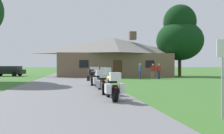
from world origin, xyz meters
name	(u,v)px	position (x,y,z in m)	size (l,w,h in m)	color
ground_plane	(68,83)	(0.00, 20.00, 0.00)	(500.00, 500.00, 0.00)	#386628
asphalt_driveway	(67,84)	(0.00, 18.00, 0.03)	(6.40, 80.00, 0.06)	slate
motorcycle_yellow_nearest_to_camera	(112,86)	(2.15, 8.56, 0.61)	(0.78, 2.08, 1.30)	black
motorcycle_red_second_in_row	(104,82)	(2.06, 11.02, 0.61)	(0.83, 2.08, 1.30)	black
motorcycle_white_third_in_row	(98,79)	(2.05, 13.76, 0.61)	(0.76, 2.08, 1.30)	black
motorcycle_yellow_farthest_in_row	(92,77)	(1.84, 16.57, 0.61)	(0.78, 2.08, 1.30)	black
stone_lodge	(114,57)	(5.73, 32.12, 2.68)	(15.50, 7.04, 6.11)	brown
bystander_red_shirt_near_lodge	(153,70)	(9.05, 25.11, 0.93)	(0.50, 0.36, 1.67)	#75664C
bystander_blue_shirt_beside_signpost	(140,70)	(7.45, 24.61, 0.95)	(0.26, 0.55, 1.69)	navy
bystander_red_shirt_by_tree	(159,70)	(9.64, 24.91, 0.95)	(0.52, 0.33, 1.69)	navy
metal_signpost_roadside	(223,69)	(4.63, 4.94, 1.35)	(0.36, 0.06, 2.14)	#9EA0A5
tree_right_of_lodge	(180,35)	(14.81, 31.33, 5.66)	(6.38, 6.38, 9.84)	#422D19
parked_black_suv_far_left	(8,71)	(-8.68, 34.77, 0.78)	(4.89, 2.80, 1.40)	black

